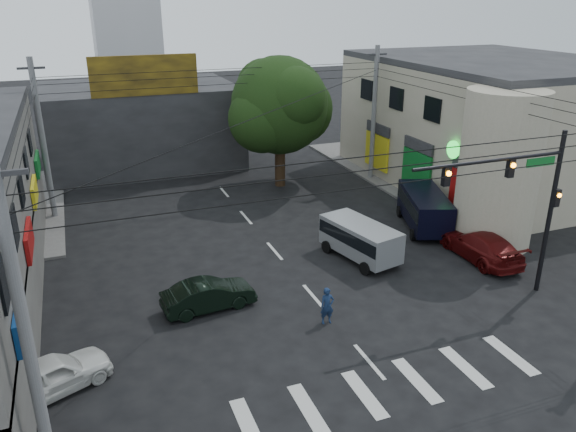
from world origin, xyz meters
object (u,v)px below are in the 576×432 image
maroon_sedan (481,245)px  street_tree (280,106)px  utility_pole_far_left (43,141)px  white_compact (52,375)px  dark_sedan (209,295)px  navy_van (424,210)px  utility_pole_near_left (25,333)px  utility_pole_far_right (374,115)px  silver_minivan (360,242)px  traffic_officer (327,306)px  traffic_gantry (523,192)px

maroon_sedan → street_tree: bearing=-68.9°
maroon_sedan → utility_pole_far_left: bearing=-33.1°
white_compact → maroon_sedan: maroon_sedan is taller
street_tree → maroon_sedan: size_ratio=1.76×
dark_sedan → navy_van: (13.34, 4.30, 0.39)m
utility_pole_near_left → utility_pole_far_right: 29.35m
utility_pole_near_left → silver_minivan: (14.14, 9.16, -3.67)m
dark_sedan → traffic_officer: 4.97m
utility_pole_far_left → white_compact: utility_pole_far_left is taller
white_compact → traffic_officer: 10.18m
traffic_gantry → utility_pole_far_left: size_ratio=0.78×
white_compact → maroon_sedan: 19.99m
street_tree → traffic_gantry: (3.82, -18.00, -0.64)m
maroon_sedan → silver_minivan: bearing=-19.6°
street_tree → utility_pole_near_left: bearing=-124.0°
white_compact → maroon_sedan: size_ratio=0.84×
street_tree → dark_sedan: bearing=-120.6°
utility_pole_far_right → navy_van: bearing=-100.2°
utility_pole_far_right → traffic_officer: 19.78m
silver_minivan → traffic_officer: 6.20m
utility_pole_far_left → maroon_sedan: size_ratio=1.86×
utility_pole_far_left → dark_sedan: utility_pole_far_left is taller
traffic_gantry → traffic_officer: 9.16m
utility_pole_near_left → utility_pole_far_right: same height
traffic_gantry → traffic_officer: (-8.16, 0.90, -4.06)m
dark_sedan → white_compact: white_compact is taller
silver_minivan → traffic_officer: silver_minivan is taller
utility_pole_far_right → maroon_sedan: (-1.28, -13.47, -3.89)m
street_tree → utility_pole_far_right: size_ratio=0.95×
dark_sedan → silver_minivan: size_ratio=0.86×
utility_pole_far_left → navy_van: 21.68m
street_tree → silver_minivan: bearing=-91.7°
utility_pole_near_left → traffic_officer: bearing=23.4°
street_tree → utility_pole_far_right: (6.50, -1.00, -0.87)m
utility_pole_far_right → dark_sedan: (-14.96, -13.34, -3.96)m
utility_pole_far_right → utility_pole_near_left: bearing=-135.7°
maroon_sedan → navy_van: navy_van is taller
traffic_gantry → utility_pole_far_left: bearing=137.1°
street_tree → silver_minivan: 13.16m
traffic_gantry → utility_pole_far_right: size_ratio=0.78×
navy_van → utility_pole_far_left: bearing=84.8°
navy_van → traffic_gantry: bearing=-167.7°
maroon_sedan → traffic_officer: (-9.56, -2.64, 0.06)m
utility_pole_near_left → maroon_sedan: 21.30m
street_tree → maroon_sedan: street_tree is taller
white_compact → silver_minivan: 15.12m
utility_pole_far_right → white_compact: size_ratio=2.21×
utility_pole_far_left → silver_minivan: size_ratio=1.99×
maroon_sedan → navy_van: bearing=-84.3°
street_tree → traffic_gantry: street_tree is taller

